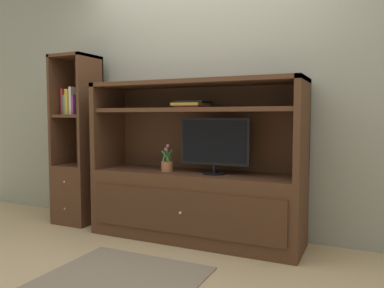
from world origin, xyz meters
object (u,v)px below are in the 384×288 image
Objects in this scene: bookshelf_tall at (78,166)px; upright_book_row at (72,103)px; tv_monitor at (214,144)px; magazine_stack at (192,104)px; potted_plant at (167,165)px; media_console at (195,188)px.

bookshelf_tall is 0.65m from upright_book_row.
magazine_stack is at bearing 171.38° from tv_monitor.
bookshelf_tall is at bearing 176.23° from potted_plant.
potted_plant is 0.79× the size of magazine_stack.
media_console is at bearing 6.78° from magazine_stack.
potted_plant is (-0.44, -0.03, -0.20)m from tv_monitor.
upright_book_row is at bearing 178.85° from tv_monitor.
media_console is at bearing 15.51° from potted_plant.
tv_monitor is (0.20, -0.04, 0.40)m from media_console.
magazine_stack is (0.21, 0.06, 0.53)m from potted_plant.
magazine_stack is 1.11× the size of upright_book_row.
tv_monitor is 0.36× the size of bookshelf_tall.
tv_monitor reaches higher than potted_plant.
upright_book_row reaches higher than magazine_stack.
magazine_stack is 1.34m from upright_book_row.
bookshelf_tall is at bearing 179.68° from magazine_stack.
media_console reaches higher than tv_monitor.
media_console is 3.04× the size of tv_monitor.
media_console is 0.45m from tv_monitor.
media_console is 1.57m from upright_book_row.
bookshelf_tall is (-1.31, 0.00, 0.12)m from media_console.
media_console is at bearing -0.18° from bookshelf_tall.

